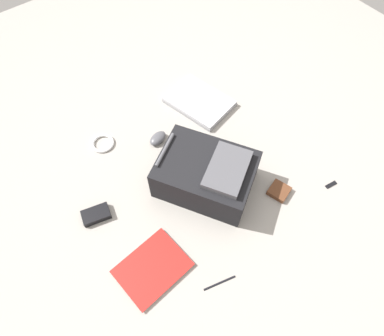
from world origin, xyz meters
name	(u,v)px	position (x,y,z in m)	size (l,w,h in m)	color
ground_plane	(191,169)	(0.00, 0.00, 0.00)	(3.51, 3.51, 0.00)	gray
backpack	(206,174)	(0.11, 0.00, 0.09)	(0.52, 0.48, 0.21)	black
laptop	(199,102)	(-0.30, 0.29, 0.02)	(0.38, 0.31, 0.03)	#929296
book_manual	(152,268)	(0.29, -0.42, 0.01)	(0.24, 0.29, 0.02)	silver
computer_mouse	(158,138)	(-0.24, -0.03, 0.02)	(0.06, 0.10, 0.04)	#4C4C51
cable_coil	(103,143)	(-0.39, -0.26, 0.01)	(0.12, 0.12, 0.02)	silver
power_brick	(96,215)	(-0.06, -0.49, 0.02)	(0.07, 0.12, 0.03)	black
pen_black	(220,283)	(0.50, -0.24, 0.00)	(0.01, 0.01, 0.14)	black
earbud_pouch	(279,191)	(0.35, 0.24, 0.01)	(0.09, 0.09, 0.03)	#59331E
usb_stick	(331,185)	(0.47, 0.47, 0.00)	(0.02, 0.06, 0.01)	black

